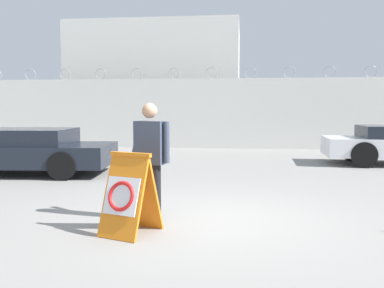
# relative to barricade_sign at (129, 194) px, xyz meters

# --- Properties ---
(ground_plane) EXTENTS (90.00, 90.00, 0.00)m
(ground_plane) POSITION_rel_barricade_sign_xyz_m (1.00, 0.80, -0.53)
(ground_plane) COLOR gray
(perimeter_wall) EXTENTS (36.00, 0.30, 3.25)m
(perimeter_wall) POSITION_rel_barricade_sign_xyz_m (1.00, 11.95, 0.88)
(perimeter_wall) COLOR silver
(perimeter_wall) RESTS_ON ground_plane
(building_block) EXTENTS (8.01, 5.06, 5.61)m
(building_block) POSITION_rel_barricade_sign_xyz_m (-2.72, 16.03, 2.28)
(building_block) COLOR silver
(building_block) RESTS_ON ground_plane
(barricade_sign) EXTENTS (0.78, 0.86, 1.06)m
(barricade_sign) POSITION_rel_barricade_sign_xyz_m (0.00, 0.00, 0.00)
(barricade_sign) COLOR orange
(barricade_sign) RESTS_ON ground_plane
(security_guard) EXTENTS (0.61, 0.48, 1.70)m
(security_guard) POSITION_rel_barricade_sign_xyz_m (0.11, 0.76, 0.41)
(security_guard) COLOR black
(security_guard) RESTS_ON ground_plane
(parked_car_front_coupe) EXTENTS (4.83, 2.34, 1.12)m
(parked_car_front_coupe) POSITION_rel_barricade_sign_xyz_m (-4.04, 4.61, 0.05)
(parked_car_front_coupe) COLOR black
(parked_car_front_coupe) RESTS_ON ground_plane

